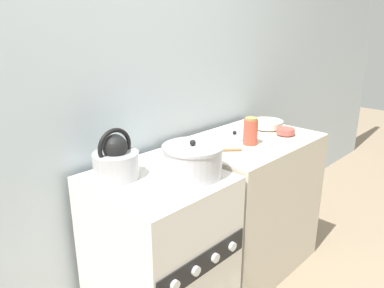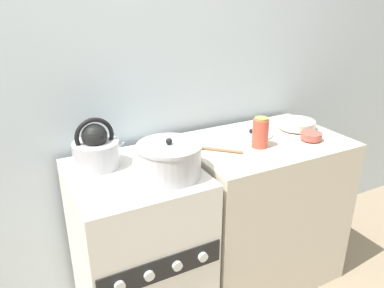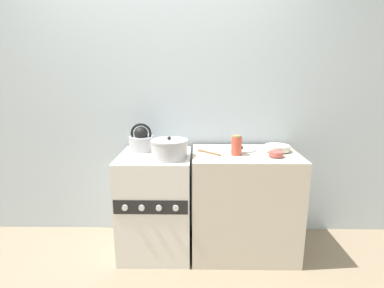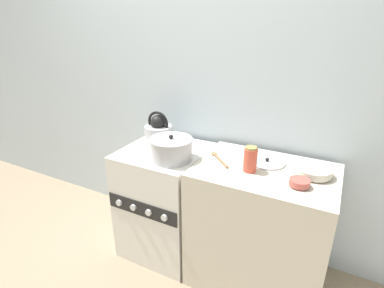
{
  "view_description": "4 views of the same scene",
  "coord_description": "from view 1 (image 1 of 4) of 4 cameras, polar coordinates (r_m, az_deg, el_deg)",
  "views": [
    {
      "loc": [
        -1.04,
        -0.93,
        1.54
      ],
      "look_at": [
        0.27,
        0.33,
        0.94
      ],
      "focal_mm": 35.0,
      "sensor_mm": 36.0,
      "label": 1
    },
    {
      "loc": [
        -0.47,
        -1.16,
        1.6
      ],
      "look_at": [
        0.31,
        0.32,
        0.91
      ],
      "focal_mm": 35.0,
      "sensor_mm": 36.0,
      "label": 2
    },
    {
      "loc": [
        0.34,
        -2.04,
        1.49
      ],
      "look_at": [
        0.3,
        0.34,
        0.93
      ],
      "focal_mm": 28.0,
      "sensor_mm": 36.0,
      "label": 3
    },
    {
      "loc": [
        1.09,
        -1.36,
        1.7
      ],
      "look_at": [
        0.24,
        0.27,
        0.95
      ],
      "focal_mm": 28.0,
      "sensor_mm": 36.0,
      "label": 4
    }
  ],
  "objects": [
    {
      "name": "kettle",
      "position": [
        1.75,
        -11.48,
        -2.39
      ],
      "size": [
        0.26,
        0.21,
        0.24
      ],
      "color": "#B2B2B7",
      "rests_on": "stove"
    },
    {
      "name": "small_ceramic_bowl",
      "position": [
        2.37,
        14.08,
        1.88
      ],
      "size": [
        0.11,
        0.11,
        0.04
      ],
      "color": "#B75147",
      "rests_on": "counter"
    },
    {
      "name": "wall_back",
      "position": [
        1.93,
        -13.12,
        9.31
      ],
      "size": [
        7.0,
        0.06,
        2.5
      ],
      "color": "silver",
      "rests_on": "ground_plane"
    },
    {
      "name": "loose_pot_lid",
      "position": [
        2.3,
        6.49,
        1.35
      ],
      "size": [
        0.23,
        0.23,
        0.03
      ],
      "color": "#B2B2B7",
      "rests_on": "counter"
    },
    {
      "name": "counter",
      "position": [
        2.43,
        8.24,
        -8.94
      ],
      "size": [
        0.85,
        0.6,
        0.86
      ],
      "color": "beige",
      "rests_on": "ground_plane"
    },
    {
      "name": "cooking_pot",
      "position": [
        1.73,
        0.11,
        -2.55
      ],
      "size": [
        0.29,
        0.29,
        0.18
      ],
      "color": "#B2B2B7",
      "rests_on": "stove"
    },
    {
      "name": "enamel_bowl",
      "position": [
        2.5,
        11.36,
        3.04
      ],
      "size": [
        0.21,
        0.21,
        0.05
      ],
      "color": "beige",
      "rests_on": "counter"
    },
    {
      "name": "storage_jar",
      "position": [
        2.14,
        8.92,
        1.92
      ],
      "size": [
        0.08,
        0.08,
        0.16
      ],
      "color": "#CC4C38",
      "rests_on": "counter"
    },
    {
      "name": "stove",
      "position": [
        1.96,
        -5.0,
        -16.44
      ],
      "size": [
        0.58,
        0.62,
        0.84
      ],
      "color": "silver",
      "rests_on": "ground_plane"
    },
    {
      "name": "wooden_spoon",
      "position": [
        2.02,
        3.6,
        -0.92
      ],
      "size": [
        0.19,
        0.19,
        0.02
      ],
      "color": "olive",
      "rests_on": "counter"
    }
  ]
}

